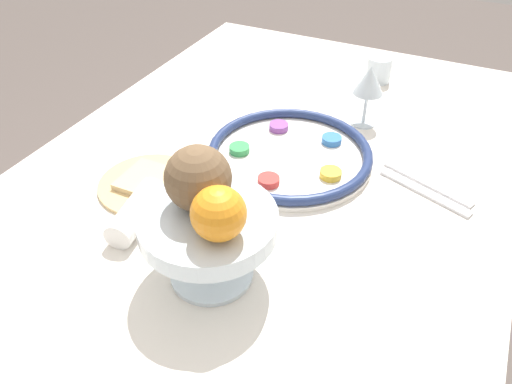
{
  "coord_description": "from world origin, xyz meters",
  "views": [
    {
      "loc": [
        0.67,
        0.33,
        1.35
      ],
      "look_at": [
        0.05,
        0.03,
        0.8
      ],
      "focal_mm": 35.0,
      "sensor_mm": 36.0,
      "label": 1
    }
  ],
  "objects_px": {
    "seder_plate": "(290,154)",
    "orange_fruit": "(219,214)",
    "wine_glass": "(369,82)",
    "fruit_stand": "(208,229)",
    "coconut": "(198,178)",
    "bread_plate": "(149,183)",
    "cup_mid": "(379,69)",
    "napkin_roll": "(136,212)"
  },
  "relations": [
    {
      "from": "orange_fruit",
      "to": "cup_mid",
      "type": "height_order",
      "value": "orange_fruit"
    },
    {
      "from": "coconut",
      "to": "cup_mid",
      "type": "distance_m",
      "value": 0.78
    },
    {
      "from": "orange_fruit",
      "to": "napkin_roll",
      "type": "distance_m",
      "value": 0.27
    },
    {
      "from": "seder_plate",
      "to": "wine_glass",
      "type": "height_order",
      "value": "wine_glass"
    },
    {
      "from": "seder_plate",
      "to": "napkin_roll",
      "type": "height_order",
      "value": "napkin_roll"
    },
    {
      "from": "coconut",
      "to": "bread_plate",
      "type": "distance_m",
      "value": 0.29
    },
    {
      "from": "coconut",
      "to": "cup_mid",
      "type": "xyz_separation_m",
      "value": [
        -0.77,
        0.08,
        -0.14
      ]
    },
    {
      "from": "coconut",
      "to": "napkin_roll",
      "type": "xyz_separation_m",
      "value": [
        -0.03,
        -0.16,
        -0.15
      ]
    },
    {
      "from": "orange_fruit",
      "to": "bread_plate",
      "type": "distance_m",
      "value": 0.35
    },
    {
      "from": "seder_plate",
      "to": "napkin_roll",
      "type": "bearing_deg",
      "value": -29.39
    },
    {
      "from": "wine_glass",
      "to": "bread_plate",
      "type": "xyz_separation_m",
      "value": [
        0.41,
        -0.31,
        -0.1
      ]
    },
    {
      "from": "bread_plate",
      "to": "napkin_roll",
      "type": "relative_size",
      "value": 1.31
    },
    {
      "from": "wine_glass",
      "to": "napkin_roll",
      "type": "height_order",
      "value": "wine_glass"
    },
    {
      "from": "seder_plate",
      "to": "fruit_stand",
      "type": "distance_m",
      "value": 0.35
    },
    {
      "from": "bread_plate",
      "to": "cup_mid",
      "type": "xyz_separation_m",
      "value": [
        -0.64,
        0.28,
        0.03
      ]
    },
    {
      "from": "orange_fruit",
      "to": "cup_mid",
      "type": "relative_size",
      "value": 1.16
    },
    {
      "from": "fruit_stand",
      "to": "bread_plate",
      "type": "relative_size",
      "value": 1.06
    },
    {
      "from": "wine_glass",
      "to": "fruit_stand",
      "type": "distance_m",
      "value": 0.56
    },
    {
      "from": "seder_plate",
      "to": "cup_mid",
      "type": "height_order",
      "value": "cup_mid"
    },
    {
      "from": "wine_glass",
      "to": "cup_mid",
      "type": "height_order",
      "value": "wine_glass"
    },
    {
      "from": "wine_glass",
      "to": "napkin_roll",
      "type": "distance_m",
      "value": 0.57
    },
    {
      "from": "seder_plate",
      "to": "cup_mid",
      "type": "bearing_deg",
      "value": 171.16
    },
    {
      "from": "fruit_stand",
      "to": "coconut",
      "type": "xyz_separation_m",
      "value": [
        -0.02,
        -0.02,
        0.08
      ]
    },
    {
      "from": "wine_glass",
      "to": "cup_mid",
      "type": "bearing_deg",
      "value": -172.99
    },
    {
      "from": "fruit_stand",
      "to": "cup_mid",
      "type": "height_order",
      "value": "fruit_stand"
    },
    {
      "from": "bread_plate",
      "to": "napkin_roll",
      "type": "xyz_separation_m",
      "value": [
        0.1,
        0.04,
        0.02
      ]
    },
    {
      "from": "wine_glass",
      "to": "coconut",
      "type": "bearing_deg",
      "value": -10.97
    },
    {
      "from": "wine_glass",
      "to": "fruit_stand",
      "type": "xyz_separation_m",
      "value": [
        0.55,
        -0.08,
        -0.01
      ]
    },
    {
      "from": "wine_glass",
      "to": "cup_mid",
      "type": "relative_size",
      "value": 2.14
    },
    {
      "from": "orange_fruit",
      "to": "coconut",
      "type": "xyz_separation_m",
      "value": [
        -0.04,
        -0.06,
        0.01
      ]
    },
    {
      "from": "napkin_roll",
      "to": "seder_plate",
      "type": "bearing_deg",
      "value": 150.61
    },
    {
      "from": "orange_fruit",
      "to": "bread_plate",
      "type": "height_order",
      "value": "orange_fruit"
    },
    {
      "from": "seder_plate",
      "to": "coconut",
      "type": "bearing_deg",
      "value": -1.39
    },
    {
      "from": "fruit_stand",
      "to": "wine_glass",
      "type": "bearing_deg",
      "value": 171.35
    },
    {
      "from": "cup_mid",
      "to": "bread_plate",
      "type": "bearing_deg",
      "value": -23.68
    },
    {
      "from": "fruit_stand",
      "to": "bread_plate",
      "type": "xyz_separation_m",
      "value": [
        -0.15,
        -0.22,
        -0.09
      ]
    },
    {
      "from": "orange_fruit",
      "to": "bread_plate",
      "type": "xyz_separation_m",
      "value": [
        -0.17,
        -0.26,
        -0.16
      ]
    },
    {
      "from": "seder_plate",
      "to": "orange_fruit",
      "type": "xyz_separation_m",
      "value": [
        0.37,
        0.05,
        0.15
      ]
    },
    {
      "from": "napkin_roll",
      "to": "bread_plate",
      "type": "bearing_deg",
      "value": -155.09
    },
    {
      "from": "seder_plate",
      "to": "wine_glass",
      "type": "relative_size",
      "value": 2.41
    },
    {
      "from": "orange_fruit",
      "to": "cup_mid",
      "type": "distance_m",
      "value": 0.82
    },
    {
      "from": "bread_plate",
      "to": "napkin_roll",
      "type": "height_order",
      "value": "napkin_roll"
    }
  ]
}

